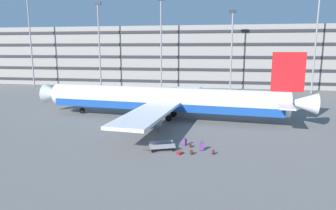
% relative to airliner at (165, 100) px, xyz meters
% --- Properties ---
extents(ground_plane, '(600.00, 600.00, 0.00)m').
position_rel_airliner_xyz_m(ground_plane, '(3.13, -0.92, -2.82)').
color(ground_plane, slate).
extents(terminal_structure, '(147.39, 19.81, 16.41)m').
position_rel_airliner_xyz_m(terminal_structure, '(3.13, 46.75, 5.38)').
color(terminal_structure, gray).
rests_on(terminal_structure, ground_plane).
extents(airliner, '(41.28, 33.63, 9.88)m').
position_rel_airliner_xyz_m(airliner, '(0.00, 0.00, 0.00)').
color(airliner, silver).
rests_on(airliner, ground_plane).
extents(light_mast_far_left, '(1.80, 0.50, 24.18)m').
position_rel_airliner_xyz_m(light_mast_far_left, '(-41.64, 30.89, 10.99)').
color(light_mast_far_left, gray).
rests_on(light_mast_far_left, ground_plane).
extents(light_mast_left, '(1.80, 0.50, 21.82)m').
position_rel_airliner_xyz_m(light_mast_left, '(-22.45, 30.89, 9.78)').
color(light_mast_left, gray).
rests_on(light_mast_left, ground_plane).
extents(light_mast_center_left, '(1.80, 0.50, 22.44)m').
position_rel_airliner_xyz_m(light_mast_center_left, '(-6.33, 30.89, 10.10)').
color(light_mast_center_left, gray).
rests_on(light_mast_center_left, ground_plane).
extents(light_mast_center_right, '(1.80, 0.50, 19.28)m').
position_rel_airliner_xyz_m(light_mast_center_right, '(10.80, 30.89, 8.46)').
color(light_mast_center_right, gray).
rests_on(light_mast_center_right, ground_plane).
extents(light_mast_right, '(1.80, 0.50, 22.39)m').
position_rel_airliner_xyz_m(light_mast_right, '(29.53, 30.89, 10.07)').
color(light_mast_right, gray).
rests_on(light_mast_right, ground_plane).
extents(suitcase_large, '(0.37, 0.48, 0.88)m').
position_rel_airliner_xyz_m(suitcase_large, '(4.33, -12.07, -2.42)').
color(suitcase_large, '#72388C').
rests_on(suitcase_large, ground_plane).
extents(suitcase_black, '(0.68, 0.75, 0.24)m').
position_rel_airliner_xyz_m(suitcase_black, '(4.11, -14.86, -2.71)').
color(suitcase_black, '#B21E23').
rests_on(suitcase_black, ground_plane).
extents(suitcase_red, '(0.44, 0.33, 1.05)m').
position_rel_airliner_xyz_m(suitcase_red, '(6.19, -13.40, -2.38)').
color(suitcase_red, '#72388C').
rests_on(suitcase_red, ground_plane).
extents(backpack_small, '(0.35, 0.40, 0.50)m').
position_rel_airliner_xyz_m(backpack_small, '(5.00, -12.56, -2.61)').
color(backpack_small, '#592619').
rests_on(backpack_small, ground_plane).
extents(backpack_scuffed, '(0.31, 0.38, 0.55)m').
position_rel_airliner_xyz_m(backpack_scuffed, '(7.35, -14.39, -2.58)').
color(backpack_scuffed, maroon).
rests_on(backpack_scuffed, ground_plane).
extents(backpack_upright, '(0.38, 0.42, 0.55)m').
position_rel_airliner_xyz_m(backpack_upright, '(5.30, -14.75, -2.58)').
color(backpack_upright, '#592619').
rests_on(backpack_upright, ground_plane).
extents(baggage_cart, '(3.33, 2.13, 0.82)m').
position_rel_airliner_xyz_m(baggage_cart, '(2.16, -13.94, -2.40)').
color(baggage_cart, gray).
rests_on(baggage_cart, ground_plane).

